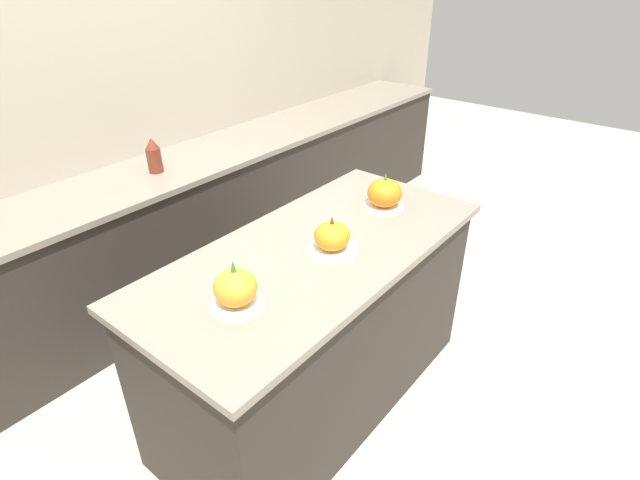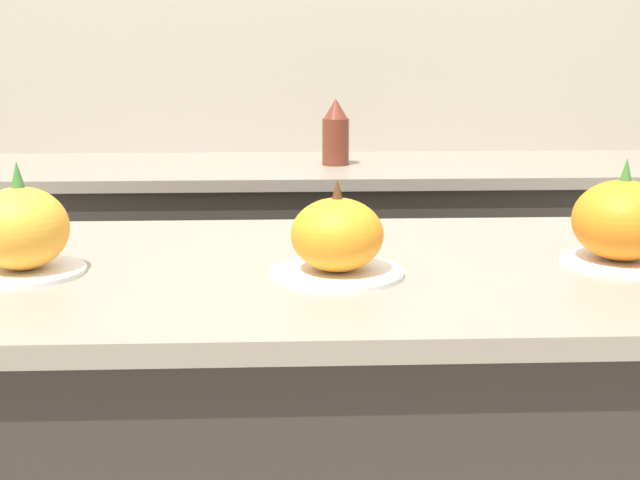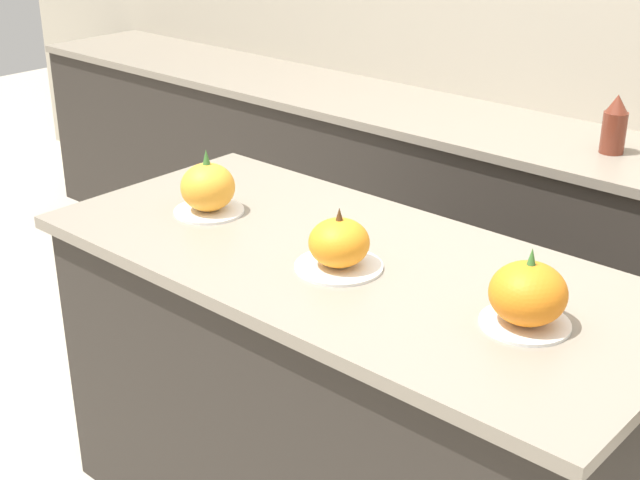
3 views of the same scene
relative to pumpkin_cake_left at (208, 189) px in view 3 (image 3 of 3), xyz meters
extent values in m
cube|color=#B2A893|center=(0.50, 1.68, 0.28)|extent=(8.00, 0.06, 2.50)
cube|color=#2D2823|center=(0.50, 0.03, -0.54)|extent=(1.63, 0.71, 0.86)
cube|color=gray|center=(0.50, 0.03, -0.09)|extent=(1.69, 0.77, 0.03)
cube|color=#2D2823|center=(0.50, 1.35, -0.55)|extent=(6.00, 0.56, 0.85)
cube|color=gray|center=(0.50, 1.35, -0.11)|extent=(6.00, 0.60, 0.03)
cylinder|color=white|center=(0.00, 0.00, -0.07)|extent=(0.20, 0.20, 0.01)
ellipsoid|color=orange|center=(0.00, 0.00, 0.01)|extent=(0.16, 0.16, 0.14)
cone|color=#38702D|center=(0.00, 0.00, 0.09)|extent=(0.02, 0.02, 0.05)
cylinder|color=white|center=(0.52, -0.03, -0.07)|extent=(0.22, 0.22, 0.01)
ellipsoid|color=orange|center=(0.52, -0.03, 0.00)|extent=(0.15, 0.15, 0.12)
cone|color=#4C2D14|center=(0.52, -0.03, 0.07)|extent=(0.02, 0.02, 0.04)
cylinder|color=white|center=(1.01, 0.02, -0.07)|extent=(0.20, 0.20, 0.01)
ellipsoid|color=orange|center=(1.01, 0.02, 0.01)|extent=(0.17, 0.17, 0.14)
cone|color=#38702D|center=(1.01, 0.02, 0.09)|extent=(0.02, 0.02, 0.04)
cylinder|color=maroon|center=(0.60, 1.34, -0.02)|extent=(0.08, 0.08, 0.15)
cone|color=maroon|center=(0.60, 1.34, 0.09)|extent=(0.08, 0.08, 0.06)
camera|label=1|loc=(-0.94, -1.14, 1.04)|focal=28.00mm
camera|label=2|loc=(0.43, -1.45, 0.32)|focal=50.00mm
camera|label=3|loc=(1.82, -1.56, 0.89)|focal=50.00mm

